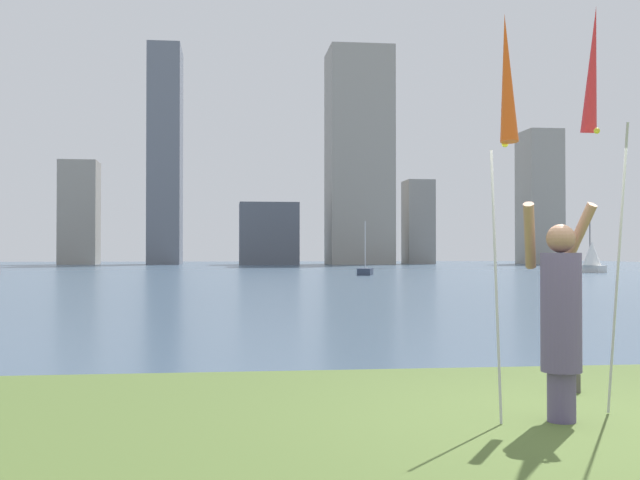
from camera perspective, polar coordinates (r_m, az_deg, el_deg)
name	(u,v)px	position (r m, az deg, el deg)	size (l,w,h in m)	color
ground	(270,274)	(57.94, -3.63, -2.46)	(120.00, 138.00, 0.12)	#475B28
person	(561,313)	(7.52, 17.12, -5.11)	(0.74, 0.54, 2.01)	#594C72
kite_flag_left	(506,88)	(7.22, 13.42, 10.75)	(0.16, 0.57, 3.67)	#B2B2B7
kite_flag_right	(593,79)	(8.40, 19.28, 10.99)	(0.16, 0.87, 3.98)	#B2B2B7
bag	(567,383)	(9.20, 17.55, -9.87)	(0.23, 0.18, 0.21)	#4C4742
sailboat_0	(365,271)	(51.95, 3.31, -2.29)	(1.35, 1.87, 3.59)	#333D51
sailboat_2	(591,257)	(61.52, 19.15, -1.19)	(1.63, 2.76, 3.83)	silver
skyline_tower_1	(79,213)	(100.51, -17.12, 1.91)	(4.53, 4.17, 12.70)	gray
skyline_tower_2	(165,156)	(100.12, -11.19, 6.01)	(3.96, 7.60, 27.01)	slate
skyline_tower_3	(269,234)	(94.99, -3.77, 0.45)	(7.04, 5.85, 7.44)	#565B66
skyline_tower_4	(359,157)	(98.62, 2.85, 6.04)	(7.82, 7.53, 26.83)	gray
skyline_tower_5	(418,222)	(101.32, 7.16, 1.29)	(3.47, 4.42, 10.70)	gray
skyline_tower_6	(539,198)	(103.65, 15.69, 2.99)	(4.38, 5.72, 16.92)	gray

